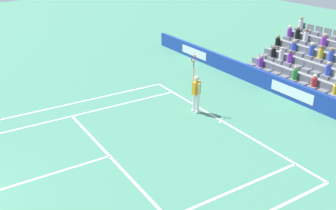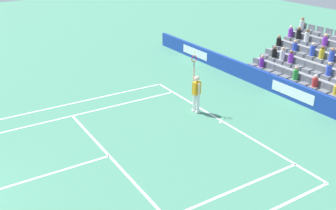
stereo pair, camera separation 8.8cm
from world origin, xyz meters
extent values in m
cube|color=white|center=(0.00, -11.89, 0.00)|extent=(10.97, 0.10, 0.01)
cube|color=white|center=(0.00, -6.40, 0.00)|extent=(8.23, 0.10, 0.01)
cube|color=white|center=(0.00, -3.20, 0.00)|extent=(0.10, 6.40, 0.01)
cube|color=white|center=(4.12, -5.95, 0.00)|extent=(0.10, 11.89, 0.01)
cube|color=white|center=(5.49, -5.95, 0.00)|extent=(0.10, 11.89, 0.01)
cube|color=white|center=(0.00, -11.79, 0.00)|extent=(0.10, 0.20, 0.01)
cube|color=#193899|center=(0.00, -16.38, 0.46)|extent=(24.84, 0.20, 0.92)
cube|color=white|center=(0.00, -16.27, 0.46)|extent=(2.65, 0.01, 0.52)
cube|color=white|center=(8.28, -16.27, 0.46)|extent=(2.65, 0.01, 0.52)
cylinder|color=white|center=(1.35, -11.48, 0.45)|extent=(0.16, 0.16, 0.90)
cylinder|color=white|center=(1.59, -11.46, 0.45)|extent=(0.16, 0.16, 0.90)
cube|color=white|center=(1.35, -11.48, 0.04)|extent=(0.15, 0.27, 0.08)
cube|color=white|center=(1.59, -11.46, 0.04)|extent=(0.15, 0.27, 0.08)
cube|color=orange|center=(1.47, -11.47, 1.20)|extent=(0.26, 0.38, 0.60)
sphere|color=beige|center=(1.47, -11.47, 1.66)|extent=(0.24, 0.24, 0.24)
cylinder|color=beige|center=(1.69, -11.45, 1.81)|extent=(0.09, 0.09, 0.62)
cylinder|color=beige|center=(1.24, -11.44, 1.22)|extent=(0.09, 0.09, 0.56)
cylinder|color=black|center=(1.69, -11.45, 2.26)|extent=(0.04, 0.04, 0.28)
torus|color=red|center=(1.69, -11.45, 2.54)|extent=(0.06, 0.31, 0.31)
sphere|color=#D1E533|center=(1.69, -11.45, 2.82)|extent=(0.07, 0.07, 0.07)
cube|color=gray|center=(0.00, -17.46, 0.21)|extent=(8.68, 0.95, 0.42)
cube|color=slate|center=(-1.55, -17.46, 0.52)|extent=(0.48, 0.44, 0.20)
cube|color=slate|center=(-0.93, -17.46, 0.52)|extent=(0.48, 0.44, 0.20)
cube|color=slate|center=(-0.93, -17.66, 0.77)|extent=(0.48, 0.04, 0.30)
cube|color=slate|center=(-0.31, -17.46, 0.52)|extent=(0.48, 0.44, 0.20)
cube|color=slate|center=(-0.31, -17.66, 0.77)|extent=(0.48, 0.04, 0.30)
cube|color=slate|center=(0.31, -17.46, 0.52)|extent=(0.48, 0.44, 0.20)
cube|color=slate|center=(0.31, -17.66, 0.77)|extent=(0.48, 0.04, 0.30)
cube|color=slate|center=(0.93, -17.46, 0.52)|extent=(0.48, 0.44, 0.20)
cube|color=slate|center=(0.93, -17.66, 0.77)|extent=(0.48, 0.04, 0.30)
cube|color=slate|center=(1.55, -17.46, 0.52)|extent=(0.48, 0.44, 0.20)
cube|color=slate|center=(1.55, -17.66, 0.77)|extent=(0.48, 0.04, 0.30)
cube|color=slate|center=(2.17, -17.46, 0.52)|extent=(0.48, 0.44, 0.20)
cube|color=slate|center=(2.17, -17.66, 0.77)|extent=(0.48, 0.04, 0.30)
cube|color=slate|center=(2.79, -17.46, 0.52)|extent=(0.48, 0.44, 0.20)
cube|color=slate|center=(2.79, -17.66, 0.77)|extent=(0.48, 0.04, 0.30)
cube|color=slate|center=(3.41, -17.46, 0.52)|extent=(0.48, 0.44, 0.20)
cube|color=slate|center=(3.41, -17.66, 0.77)|extent=(0.48, 0.04, 0.30)
cube|color=slate|center=(4.03, -17.46, 0.52)|extent=(0.48, 0.44, 0.20)
cube|color=slate|center=(4.03, -17.66, 0.77)|extent=(0.48, 0.04, 0.30)
cube|color=gray|center=(0.00, -18.41, 0.42)|extent=(8.68, 0.95, 0.84)
cube|color=slate|center=(-0.31, -18.41, 0.94)|extent=(0.48, 0.44, 0.20)
cube|color=slate|center=(-0.31, -18.61, 1.19)|extent=(0.48, 0.04, 0.30)
cube|color=slate|center=(0.31, -18.41, 0.94)|extent=(0.48, 0.44, 0.20)
cube|color=slate|center=(0.31, -18.61, 1.19)|extent=(0.48, 0.04, 0.30)
cube|color=slate|center=(0.93, -18.41, 0.94)|extent=(0.48, 0.44, 0.20)
cube|color=slate|center=(0.93, -18.61, 1.19)|extent=(0.48, 0.04, 0.30)
cube|color=slate|center=(1.55, -18.41, 0.94)|extent=(0.48, 0.44, 0.20)
cube|color=slate|center=(1.55, -18.61, 1.19)|extent=(0.48, 0.04, 0.30)
cube|color=slate|center=(2.17, -18.41, 0.94)|extent=(0.48, 0.44, 0.20)
cube|color=slate|center=(2.17, -18.61, 1.19)|extent=(0.48, 0.04, 0.30)
cube|color=slate|center=(2.79, -18.41, 0.94)|extent=(0.48, 0.44, 0.20)
cube|color=slate|center=(2.79, -18.61, 1.19)|extent=(0.48, 0.04, 0.30)
cube|color=slate|center=(3.41, -18.41, 0.94)|extent=(0.48, 0.44, 0.20)
cube|color=slate|center=(3.41, -18.61, 1.19)|extent=(0.48, 0.04, 0.30)
cube|color=slate|center=(4.03, -18.41, 0.94)|extent=(0.48, 0.44, 0.20)
cube|color=slate|center=(4.03, -18.61, 1.19)|extent=(0.48, 0.04, 0.30)
cube|color=gray|center=(0.00, -19.36, 0.63)|extent=(8.68, 0.95, 1.26)
cube|color=slate|center=(0.31, -19.36, 1.36)|extent=(0.48, 0.44, 0.20)
cube|color=slate|center=(0.31, -19.56, 1.61)|extent=(0.48, 0.04, 0.30)
cube|color=slate|center=(0.93, -19.36, 1.36)|extent=(0.48, 0.44, 0.20)
cube|color=slate|center=(0.93, -19.56, 1.61)|extent=(0.48, 0.04, 0.30)
cube|color=slate|center=(1.55, -19.36, 1.36)|extent=(0.48, 0.44, 0.20)
cube|color=slate|center=(1.55, -19.56, 1.61)|extent=(0.48, 0.04, 0.30)
cube|color=slate|center=(2.17, -19.36, 1.36)|extent=(0.48, 0.44, 0.20)
cube|color=slate|center=(2.17, -19.56, 1.61)|extent=(0.48, 0.04, 0.30)
cube|color=slate|center=(2.79, -19.36, 1.36)|extent=(0.48, 0.44, 0.20)
cube|color=slate|center=(2.79, -19.56, 1.61)|extent=(0.48, 0.04, 0.30)
cube|color=slate|center=(3.41, -19.36, 1.36)|extent=(0.48, 0.44, 0.20)
cube|color=slate|center=(3.41, -19.56, 1.61)|extent=(0.48, 0.04, 0.30)
cube|color=slate|center=(4.03, -19.36, 1.36)|extent=(0.48, 0.44, 0.20)
cube|color=slate|center=(4.03, -19.56, 1.61)|extent=(0.48, 0.04, 0.30)
cube|color=slate|center=(0.93, -20.31, 1.78)|extent=(0.48, 0.44, 0.20)
cube|color=slate|center=(0.93, -20.51, 2.03)|extent=(0.48, 0.04, 0.30)
cube|color=slate|center=(1.55, -20.31, 1.78)|extent=(0.48, 0.44, 0.20)
cube|color=slate|center=(1.55, -20.51, 2.03)|extent=(0.48, 0.04, 0.30)
cube|color=slate|center=(2.17, -20.31, 1.78)|extent=(0.48, 0.44, 0.20)
cube|color=slate|center=(2.17, -20.51, 2.03)|extent=(0.48, 0.04, 0.30)
cube|color=slate|center=(2.79, -20.31, 1.78)|extent=(0.48, 0.44, 0.20)
cube|color=slate|center=(2.79, -20.51, 2.03)|extent=(0.48, 0.04, 0.30)
cube|color=slate|center=(3.41, -20.31, 1.78)|extent=(0.48, 0.44, 0.20)
cube|color=slate|center=(3.41, -20.51, 2.03)|extent=(0.48, 0.04, 0.30)
cube|color=slate|center=(4.03, -20.31, 1.78)|extent=(0.48, 0.44, 0.20)
cube|color=slate|center=(4.03, -20.51, 2.03)|extent=(0.48, 0.04, 0.30)
cube|color=slate|center=(1.55, -21.26, 2.20)|extent=(0.48, 0.44, 0.20)
cube|color=slate|center=(2.17, -21.26, 2.20)|extent=(0.48, 0.44, 0.20)
cube|color=slate|center=(2.17, -21.46, 2.45)|extent=(0.48, 0.04, 0.30)
cube|color=slate|center=(2.79, -21.26, 2.20)|extent=(0.48, 0.44, 0.20)
cube|color=slate|center=(2.79, -21.46, 2.45)|extent=(0.48, 0.04, 0.30)
cube|color=slate|center=(3.41, -21.26, 2.20)|extent=(0.48, 0.44, 0.20)
cube|color=slate|center=(3.41, -21.46, 2.45)|extent=(0.48, 0.04, 0.30)
cube|color=slate|center=(4.03, -21.26, 2.20)|extent=(0.48, 0.44, 0.20)
cube|color=slate|center=(4.03, -21.46, 2.45)|extent=(0.48, 0.04, 0.30)
cylinder|color=white|center=(4.03, -21.31, 2.54)|extent=(0.28, 0.28, 0.47)
sphere|color=#9E7251|center=(4.03, -21.31, 2.87)|extent=(0.20, 0.20, 0.20)
cylinder|color=red|center=(-0.31, -17.51, 0.84)|extent=(0.28, 0.28, 0.44)
sphere|color=beige|center=(-0.31, -17.51, 1.16)|extent=(0.20, 0.20, 0.20)
cylinder|color=blue|center=(0.31, -19.41, 1.73)|extent=(0.28, 0.28, 0.54)
sphere|color=#9E7251|center=(0.31, -19.41, 2.10)|extent=(0.20, 0.20, 0.20)
cylinder|color=green|center=(0.93, -17.51, 0.88)|extent=(0.28, 0.28, 0.52)
sphere|color=#D3A884|center=(0.93, -17.51, 1.24)|extent=(0.20, 0.20, 0.20)
cylinder|color=purple|center=(3.41, -17.51, 0.87)|extent=(0.28, 0.28, 0.50)
sphere|color=#D3A884|center=(3.41, -17.51, 1.22)|extent=(0.20, 0.20, 0.20)
cylinder|color=white|center=(2.79, -20.36, 2.14)|extent=(0.28, 0.28, 0.51)
sphere|color=brown|center=(2.79, -20.36, 2.49)|extent=(0.20, 0.20, 0.20)
cylinder|color=purple|center=(4.03, -20.36, 2.13)|extent=(0.28, 0.28, 0.49)
sphere|color=beige|center=(4.03, -20.36, 2.47)|extent=(0.20, 0.20, 0.20)
cylinder|color=black|center=(3.41, -20.36, 2.14)|extent=(0.28, 0.28, 0.51)
sphere|color=brown|center=(3.41, -20.36, 2.49)|extent=(0.20, 0.20, 0.20)
cylinder|color=blue|center=(1.55, -19.41, 1.73)|extent=(0.28, 0.28, 0.54)
sphere|color=beige|center=(1.55, -19.41, 2.10)|extent=(0.20, 0.20, 0.20)
cylinder|color=black|center=(3.41, -18.46, 1.27)|extent=(0.28, 0.28, 0.46)
sphere|color=brown|center=(3.41, -18.46, 1.60)|extent=(0.20, 0.20, 0.20)
cylinder|color=blue|center=(2.79, -19.41, 1.67)|extent=(0.28, 0.28, 0.42)
sphere|color=#D3A884|center=(2.79, -19.41, 1.98)|extent=(0.20, 0.20, 0.20)
cylinder|color=yellow|center=(-1.55, -17.51, 0.83)|extent=(0.28, 0.28, 0.43)
cylinder|color=yellow|center=(0.93, -19.41, 1.71)|extent=(0.28, 0.28, 0.50)
sphere|color=brown|center=(0.93, -19.41, 2.06)|extent=(0.20, 0.20, 0.20)
cylinder|color=purple|center=(2.17, -18.46, 1.29)|extent=(0.28, 0.28, 0.51)
sphere|color=brown|center=(2.17, -18.46, 1.65)|extent=(0.20, 0.20, 0.20)
cylinder|color=white|center=(2.79, -18.46, 1.31)|extent=(0.28, 0.28, 0.55)
sphere|color=#D3A884|center=(2.79, -18.46, 1.69)|extent=(0.20, 0.20, 0.20)
cylinder|color=blue|center=(-0.31, -18.46, 1.30)|extent=(0.28, 0.28, 0.51)
sphere|color=#D3A884|center=(-0.31, -18.46, 1.65)|extent=(0.20, 0.20, 0.20)
cylinder|color=black|center=(4.03, -19.41, 1.68)|extent=(0.28, 0.28, 0.44)
sphere|color=#9E7251|center=(4.03, -19.41, 2.00)|extent=(0.20, 0.20, 0.20)
cylinder|color=purple|center=(1.55, -20.36, 2.12)|extent=(0.28, 0.28, 0.49)
sphere|color=#D3A884|center=(1.55, -20.36, 2.47)|extent=(0.20, 0.20, 0.20)
camera|label=1|loc=(-11.70, -1.59, 7.65)|focal=41.24mm
camera|label=2|loc=(-11.74, -1.67, 7.65)|focal=41.24mm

